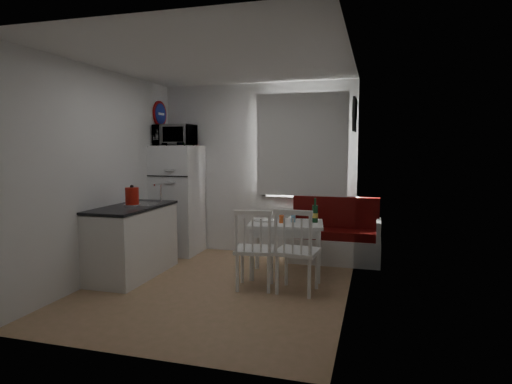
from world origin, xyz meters
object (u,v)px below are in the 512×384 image
Objects in this scene: chair_right at (296,242)px; fridge at (178,200)px; chair_left at (253,241)px; microwave at (175,135)px; kettle at (132,196)px; wine_bottle at (315,210)px; bench at (334,241)px; dining_table at (286,228)px; kitchen_counter at (133,240)px.

fridge reaches higher than chair_right.
chair_left is 0.88× the size of microwave.
microwave is at bearing 91.36° from kettle.
wine_bottle reaches higher than chair_right.
kettle is 0.85× the size of wine_bottle.
dining_table is at bearing -122.32° from bench.
microwave is 2.18× the size of kettle.
chair_right reaches higher than chair_left.
chair_right is (2.13, -0.15, 0.14)m from kitchen_counter.
kitchen_counter is 1.96m from dining_table.
kettle is at bearing -55.95° from kitchen_counter.
bench is at bearing 49.34° from dining_table.
wine_bottle is (0.10, 0.77, 0.25)m from chair_right.
dining_table is 0.60× the size of fridge.
kitchen_counter is at bearing 166.84° from chair_left.
fridge is (-1.86, 0.72, 0.22)m from dining_table.
fridge is 2.30m from wine_bottle.
wine_bottle is at bearing -103.63° from bench.
kitchen_counter is 5.00× the size of kettle.
kitchen_counter reaches higher than wine_bottle.
fridge is at bearing 150.40° from dining_table.
fridge is at bearing 90.00° from microwave.
wine_bottle is (-0.18, -0.73, 0.54)m from bench.
kettle is at bearing -88.70° from fridge.
chair_left is 1.63× the size of wine_bottle.
kitchen_counter is at bearing -164.48° from wine_bottle.
bench is 2.85m from kettle.
fridge is at bearing 152.16° from chair_right.
microwave is at bearing -176.17° from bench.
bench is 1.71m from chair_left.
kettle is (0.05, -0.07, 0.58)m from kitchen_counter.
kettle is (-2.08, 0.08, 0.43)m from chair_right.
kettle is (-1.83, -0.59, 0.42)m from dining_table.
dining_table is 3.24× the size of wine_bottle.
chair_right reaches higher than dining_table.
fridge is 2.89× the size of microwave.
kettle is (-1.58, 0.07, 0.45)m from chair_left.
fridge is at bearing 89.10° from kitchen_counter.
dining_table is at bearing 17.93° from kettle.
wine_bottle is (0.60, 0.77, 0.26)m from chair_left.
wine_bottle is (0.35, 0.10, 0.23)m from dining_table.
chair_left is 0.97× the size of chair_right.
microwave is at bearing -90.00° from fridge.
kitchen_counter is 2.35m from wine_bottle.
fridge reaches higher than kitchen_counter.
kitchen_counter is 0.79× the size of fridge.
fridge is (0.02, 1.24, 0.38)m from kitchen_counter.
chair_left is 2.14m from fridge.
chair_right is at bearing -2.11° from kettle.
kitchen_counter is 2.14m from chair_right.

